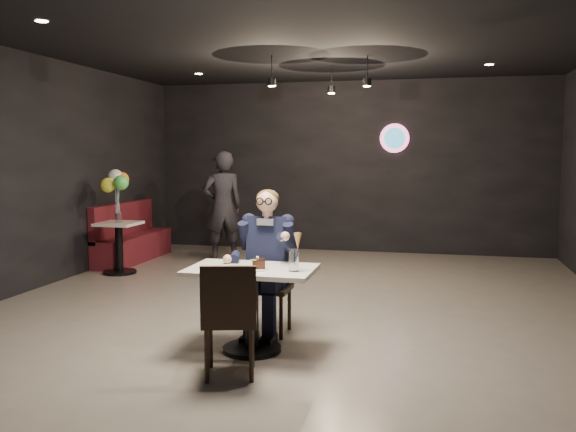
% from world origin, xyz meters
% --- Properties ---
extents(floor, '(9.00, 9.00, 0.00)m').
position_xyz_m(floor, '(0.00, 0.00, 0.00)').
color(floor, slate).
rests_on(floor, ground).
extents(wall_sign, '(0.50, 0.06, 0.50)m').
position_xyz_m(wall_sign, '(0.80, 4.47, 2.00)').
color(wall_sign, pink).
rests_on(wall_sign, floor).
extents(pendant_lights, '(1.40, 1.20, 0.36)m').
position_xyz_m(pendant_lights, '(0.00, 2.00, 2.88)').
color(pendant_lights, black).
rests_on(pendant_lights, floor).
extents(main_table, '(1.10, 0.70, 0.75)m').
position_xyz_m(main_table, '(-0.06, -1.22, 0.38)').
color(main_table, silver).
rests_on(main_table, floor).
extents(chair_far, '(0.42, 0.46, 0.92)m').
position_xyz_m(chair_far, '(-0.06, -0.67, 0.46)').
color(chair_far, black).
rests_on(chair_far, floor).
extents(chair_near, '(0.53, 0.56, 0.92)m').
position_xyz_m(chair_near, '(-0.06, -1.81, 0.46)').
color(chair_near, black).
rests_on(chair_near, floor).
extents(seated_man, '(0.60, 0.80, 1.44)m').
position_xyz_m(seated_man, '(-0.06, -0.67, 0.72)').
color(seated_man, black).
rests_on(seated_man, floor).
extents(dessert_plate, '(0.23, 0.23, 0.01)m').
position_xyz_m(dessert_plate, '(-0.00, -1.29, 0.76)').
color(dessert_plate, white).
rests_on(dessert_plate, main_table).
extents(cake_slice, '(0.13, 0.12, 0.08)m').
position_xyz_m(cake_slice, '(0.02, -1.30, 0.80)').
color(cake_slice, black).
rests_on(cake_slice, dessert_plate).
extents(mint_leaf, '(0.06, 0.04, 0.01)m').
position_xyz_m(mint_leaf, '(-0.01, -1.35, 0.84)').
color(mint_leaf, '#36902F').
rests_on(mint_leaf, cake_slice).
extents(sundae_glass, '(0.08, 0.08, 0.19)m').
position_xyz_m(sundae_glass, '(0.33, -1.29, 0.84)').
color(sundae_glass, silver).
rests_on(sundae_glass, main_table).
extents(wafer_cone, '(0.09, 0.09, 0.14)m').
position_xyz_m(wafer_cone, '(0.36, -1.25, 1.00)').
color(wafer_cone, tan).
rests_on(wafer_cone, sundae_glass).
extents(booth_bench, '(0.47, 1.89, 0.94)m').
position_xyz_m(booth_bench, '(-3.25, 2.69, 0.47)').
color(booth_bench, '#4C1012').
rests_on(booth_bench, floor).
extents(side_table, '(0.55, 0.55, 0.69)m').
position_xyz_m(side_table, '(-2.95, 1.69, 0.34)').
color(side_table, silver).
rests_on(side_table, floor).
extents(balloon_vase, '(0.10, 0.10, 0.14)m').
position_xyz_m(balloon_vase, '(-2.95, 1.69, 0.82)').
color(balloon_vase, silver).
rests_on(balloon_vase, side_table).
extents(balloon_bunch, '(0.39, 0.39, 0.64)m').
position_xyz_m(balloon_bunch, '(-2.95, 1.69, 1.22)').
color(balloon_bunch, '#FFF835').
rests_on(balloon_bunch, balloon_vase).
extents(passerby, '(0.77, 0.70, 1.78)m').
position_xyz_m(passerby, '(-1.85, 3.07, 0.89)').
color(passerby, black).
rests_on(passerby, floor).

